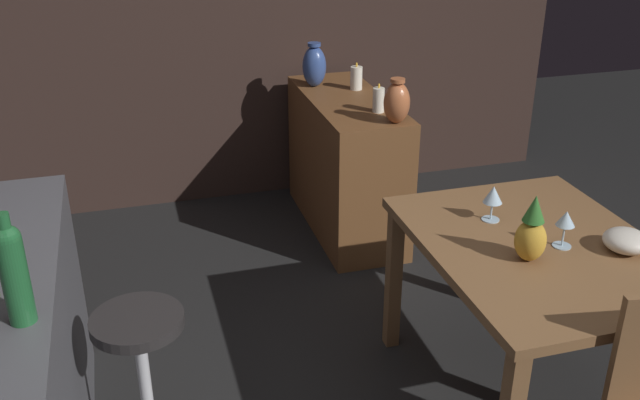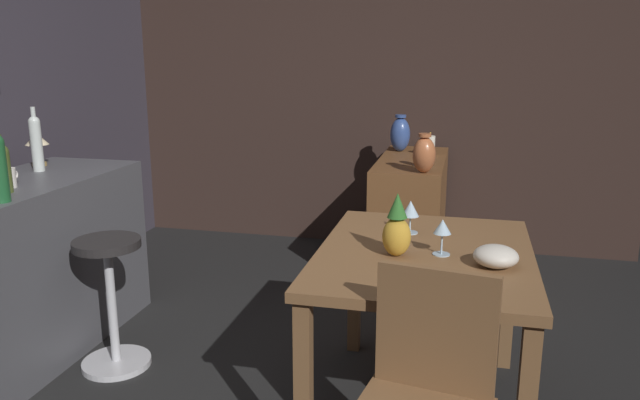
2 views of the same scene
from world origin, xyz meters
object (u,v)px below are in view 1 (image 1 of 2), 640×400
Objects in this scene: pillar_candle_tall at (378,100)px; pillar_candle_short at (356,78)px; pineapple_centerpiece at (531,233)px; vase_copper at (397,102)px; wine_glass_left at (493,196)px; wine_bottle_green at (13,270)px; wine_glass_right at (566,220)px; dining_table at (538,266)px; vase_ceramic_blue at (314,66)px; bar_stool at (146,389)px; fruit_bowl at (626,241)px; sideboard_cabinet at (346,164)px.

pillar_candle_short is (0.44, -0.02, 0.00)m from pillar_candle_tall.
pineapple_centerpiece is 1.09× the size of vase_copper.
pineapple_centerpiece is at bearing 175.87° from wine_glass_left.
wine_glass_right is at bearing -83.69° from wine_bottle_green.
vase_copper is (1.25, 0.10, 0.29)m from dining_table.
pineapple_centerpiece is at bearing 179.70° from vase_copper.
wine_bottle_green is at bearing 131.21° from vase_copper.
vase_copper is at bearing -163.37° from vase_ceramic_blue.
fruit_bowl is at bearing -95.93° from bar_stool.
pineapple_centerpiece is 0.39m from fruit_bowl.
vase_ceramic_blue is 1.12× the size of vase_copper.
pineapple_centerpiece is at bearing -173.98° from vase_ceramic_blue.
bar_stool is at bearing 86.68° from wine_glass_right.
bar_stool is 0.83m from wine_bottle_green.
bar_stool is (0.06, 1.50, -0.29)m from dining_table.
vase_copper is (1.33, -0.01, 0.08)m from pineapple_centerpiece.
wine_bottle_green reaches higher than wine_glass_right.
wine_glass_left reaches higher than bar_stool.
dining_table is 0.25m from pineapple_centerpiece.
wine_glass_left is at bearing 19.59° from dining_table.
wine_glass_right is 0.92× the size of pillar_candle_tall.
fruit_bowl is 0.64× the size of vase_ceramic_blue.
pineapple_centerpiece is at bearing -95.87° from bar_stool.
pineapple_centerpiece is (-0.05, 0.18, -0.00)m from wine_glass_right.
vase_ceramic_blue is at bearing -33.15° from wine_bottle_green.
sideboard_cabinet is 7.49× the size of wine_glass_right.
dining_table is 1.90m from pillar_candle_short.
sideboard_cabinet is 4.66× the size of vase_copper.
wine_bottle_green is (-0.21, 1.87, 0.21)m from wine_glass_right.
wine_glass_right is 0.90× the size of pillar_candle_short.
vase_ceramic_blue is at bearing 6.02° from pineapple_centerpiece.
pillar_candle_tall is (1.68, -1.67, -0.18)m from wine_bottle_green.
pillar_candle_tall is (1.47, 0.20, 0.04)m from wine_glass_right.
dining_table is at bearing -176.71° from pillar_candle_short.
bar_stool is 2.02m from pillar_candle_tall.
fruit_bowl is at bearing -96.14° from pineapple_centerpiece.
fruit_bowl reaches higher than sideboard_cabinet.
pillar_candle_short is (1.88, 0.11, 0.25)m from dining_table.
bar_stool is 1.98× the size of wine_bottle_green.
pillar_candle_short is at bearing 10.75° from fruit_bowl.
sideboard_cabinet is 1.83m from wine_glass_right.
bar_stool is 2.56× the size of pineapple_centerpiece.
vase_ceramic_blue is at bearing 16.63° from vase_copper.
wine_bottle_green is at bearing 105.64° from wine_glass_left.
wine_bottle_green is 2.04× the size of pillar_candle_short.
vase_ceramic_blue is at bearing 10.98° from wine_glass_right.
vase_ceramic_blue is at bearing 9.33° from dining_table.
wine_bottle_green reaches higher than fruit_bowl.
wine_glass_right is at bearing -171.00° from sideboard_cabinet.
pillar_candle_short is at bearing 5.21° from wine_glass_right.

